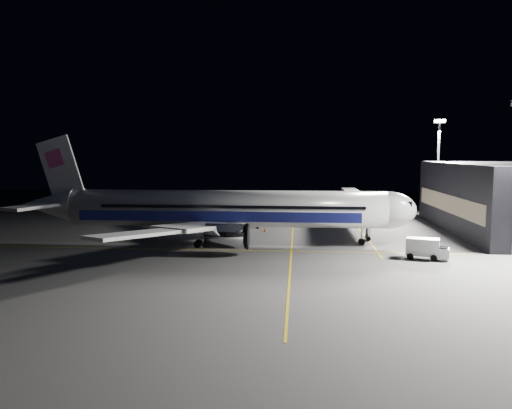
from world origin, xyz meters
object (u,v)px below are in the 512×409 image
Objects in this scene: floodlight_mast_north at (438,159)px; safety_cone_c at (212,231)px; baggage_tug at (227,219)px; jet_bridge at (358,203)px; safety_cone_a at (265,230)px; airliner at (220,209)px; service_truck at (427,248)px; safety_cone_b at (244,236)px.

floodlight_mast_north reaches higher than safety_cone_c.
jet_bridge is at bearing 9.65° from baggage_tug.
airliner is at bearing -118.96° from safety_cone_a.
airliner is 30.52m from service_truck.
jet_bridge is at bearing 38.04° from airliner.
airliner is 114.44× the size of safety_cone_c.
airliner is 52.56m from floodlight_mast_north.
jet_bridge is 18.61m from safety_cone_a.
safety_cone_a is at bearing 13.24° from safety_cone_c.
jet_bridge is at bearing 33.75° from safety_cone_b.
baggage_tug reaches higher than safety_cone_a.
airliner is 10.81× the size of service_truck.
jet_bridge reaches higher than safety_cone_b.
service_truck is 8.52× the size of safety_cone_a.
jet_bridge is 64.03× the size of safety_cone_c.
safety_cone_b is at bearing -36.58° from safety_cone_c.
service_truck is 43.66m from baggage_tug.
baggage_tug is at bearing 172.53° from jet_bridge.
baggage_tug reaches higher than safety_cone_c.
service_truck is at bearing -106.54° from floodlight_mast_north.
safety_cone_c is at bearing -76.49° from baggage_tug.
safety_cone_c is (-31.49, 18.85, -1.19)m from service_truck.
floodlight_mast_north is at bearing 37.91° from airliner.
jet_bridge is at bearing 21.85° from safety_cone_a.
jet_bridge is 24.31m from safety_cone_b.
safety_cone_c is (-43.86, -22.80, -12.10)m from floodlight_mast_north.
safety_cone_b is (-3.08, -6.55, -0.05)m from safety_cone_a.
service_truck is (28.71, -9.67, -3.71)m from airliner.
service_truck is 36.72m from safety_cone_c.
floodlight_mast_north is 48.20m from safety_cone_b.
safety_cone_b is at bearing -146.25° from jet_bridge.
jet_bridge is 24.06m from floodlight_mast_north.
floodlight_mast_north reaches higher than jet_bridge.
jet_bridge reaches higher than service_truck.
airliner reaches higher than baggage_tug.
service_truck is 10.59× the size of safety_cone_c.
service_truck is (-12.37, -41.65, -10.92)m from floodlight_mast_north.
safety_cone_a is at bearing -158.15° from jet_bridge.
airliner is 10.77m from safety_cone_c.
floodlight_mast_north is 45.87m from baggage_tug.
safety_cone_a is 7.24m from safety_cone_b.
floodlight_mast_north is 44.80m from service_truck.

